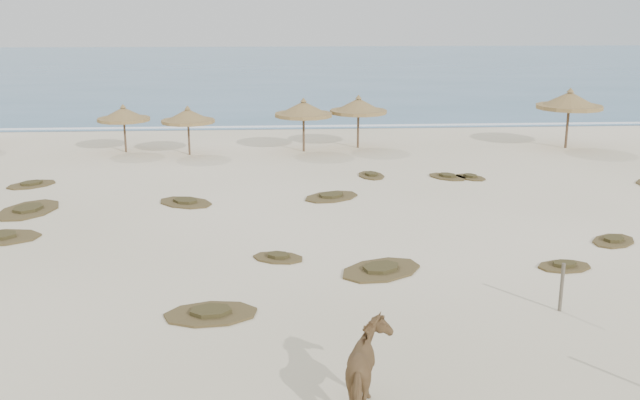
# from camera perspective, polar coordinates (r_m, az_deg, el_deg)

# --- Properties ---
(ground) EXTENTS (160.00, 160.00, 0.00)m
(ground) POSITION_cam_1_polar(r_m,az_deg,el_deg) (18.82, 0.89, -6.68)
(ground) COLOR #FBE8CE
(ground) RESTS_ON ground
(ocean) EXTENTS (200.00, 100.00, 0.01)m
(ocean) POSITION_cam_1_polar(r_m,az_deg,el_deg) (92.71, -2.88, 10.66)
(ocean) COLOR #2C6286
(ocean) RESTS_ON ground
(foam_line) EXTENTS (70.00, 0.60, 0.01)m
(foam_line) POSITION_cam_1_polar(r_m,az_deg,el_deg) (44.01, -1.83, 5.89)
(foam_line) COLOR white
(foam_line) RESTS_ON ground
(palapa_1) EXTENTS (3.19, 3.19, 2.44)m
(palapa_1) POSITION_cam_1_polar(r_m,az_deg,el_deg) (35.63, -10.53, 6.57)
(palapa_1) COLOR brown
(palapa_1) RESTS_ON ground
(palapa_2) EXTENTS (2.86, 2.86, 2.44)m
(palapa_2) POSITION_cam_1_polar(r_m,az_deg,el_deg) (37.01, -15.45, 6.59)
(palapa_2) COLOR brown
(palapa_2) RESTS_ON ground
(palapa_3) EXTENTS (3.10, 3.10, 2.72)m
(palapa_3) POSITION_cam_1_polar(r_m,az_deg,el_deg) (35.89, -1.33, 7.23)
(palapa_3) COLOR brown
(palapa_3) RESTS_ON ground
(palapa_4) EXTENTS (3.37, 3.37, 2.76)m
(palapa_4) POSITION_cam_1_polar(r_m,az_deg,el_deg) (36.90, 3.09, 7.46)
(palapa_4) COLOR brown
(palapa_4) RESTS_ON ground
(palapa_5) EXTENTS (3.76, 3.76, 3.12)m
(palapa_5) POSITION_cam_1_polar(r_m,az_deg,el_deg) (38.91, 19.34, 7.46)
(palapa_5) COLOR brown
(palapa_5) RESTS_ON ground
(horse) EXTENTS (1.11, 1.92, 1.52)m
(horse) POSITION_cam_1_polar(r_m,az_deg,el_deg) (13.02, 3.98, -13.42)
(horse) COLOR brown
(horse) RESTS_ON ground
(fence_post_far) EXTENTS (0.09, 0.09, 1.20)m
(fence_post_far) POSITION_cam_1_polar(r_m,az_deg,el_deg) (17.89, 18.77, -6.63)
(fence_post_far) COLOR #625749
(fence_post_far) RESTS_ON ground
(scrub_2) EXTENTS (1.75, 1.44, 0.16)m
(scrub_2) POSITION_cam_1_polar(r_m,az_deg,el_deg) (20.62, -3.36, -4.58)
(scrub_2) COLOR brown
(scrub_2) RESTS_ON ground
(scrub_3) EXTENTS (2.73, 2.49, 0.16)m
(scrub_3) POSITION_cam_1_polar(r_m,az_deg,el_deg) (27.21, 0.90, 0.29)
(scrub_3) COLOR brown
(scrub_3) RESTS_ON ground
(scrub_4) EXTENTS (2.01, 1.94, 0.16)m
(scrub_4) POSITION_cam_1_polar(r_m,az_deg,el_deg) (23.84, 22.42, -3.01)
(scrub_4) COLOR brown
(scrub_4) RESTS_ON ground
(scrub_6) EXTENTS (2.37, 2.30, 0.16)m
(scrub_6) POSITION_cam_1_polar(r_m,az_deg,el_deg) (31.41, -22.09, 1.18)
(scrub_6) COLOR brown
(scrub_6) RESTS_ON ground
(scrub_7) EXTENTS (2.03, 2.06, 0.16)m
(scrub_7) POSITION_cam_1_polar(r_m,az_deg,el_deg) (30.96, 10.16, 1.87)
(scrub_7) COLOR brown
(scrub_7) RESTS_ON ground
(scrub_9) EXTENTS (2.98, 2.71, 0.16)m
(scrub_9) POSITION_cam_1_polar(r_m,az_deg,el_deg) (19.72, 4.90, -5.55)
(scrub_9) COLOR brown
(scrub_9) RESTS_ON ground
(scrub_10) EXTENTS (1.62, 1.75, 0.16)m
(scrub_10) POSITION_cam_1_polar(r_m,az_deg,el_deg) (31.04, 11.93, 1.81)
(scrub_10) COLOR brown
(scrub_10) RESTS_ON ground
(scrub_11) EXTENTS (2.37, 1.66, 0.16)m
(scrub_11) POSITION_cam_1_polar(r_m,az_deg,el_deg) (17.13, -8.73, -8.94)
(scrub_11) COLOR brown
(scrub_11) RESTS_ON ground
(scrub_12) EXTENTS (1.66, 1.20, 0.16)m
(scrub_12) POSITION_cam_1_polar(r_m,az_deg,el_deg) (21.04, 18.96, -5.00)
(scrub_12) COLOR brown
(scrub_12) RESTS_ON ground
(scrub_13) EXTENTS (2.65, 2.46, 0.16)m
(scrub_13) POSITION_cam_1_polar(r_m,az_deg,el_deg) (26.87, -10.71, -0.16)
(scrub_13) COLOR brown
(scrub_13) RESTS_ON ground
(scrub_14) EXTENTS (2.48, 3.23, 0.16)m
(scrub_14) POSITION_cam_1_polar(r_m,az_deg,el_deg) (27.47, -22.30, -0.71)
(scrub_14) COLOR brown
(scrub_14) RESTS_ON ground
(scrub_15) EXTENTS (1.31, 1.80, 0.16)m
(scrub_15) POSITION_cam_1_polar(r_m,az_deg,el_deg) (30.81, 4.12, 2.00)
(scrub_15) COLOR brown
(scrub_15) RESTS_ON ground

